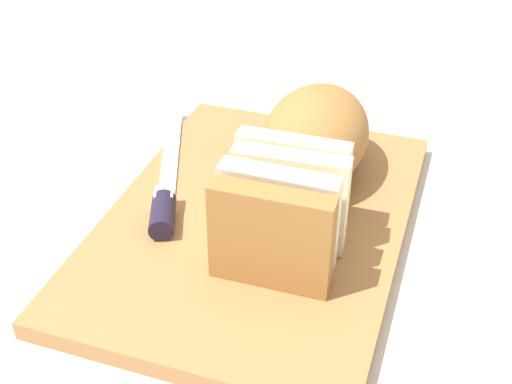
# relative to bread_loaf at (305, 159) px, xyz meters

# --- Properties ---
(ground_plane) EXTENTS (3.00, 3.00, 0.00)m
(ground_plane) POSITION_rel_bread_loaf_xyz_m (0.05, -0.04, -0.07)
(ground_plane) COLOR beige
(cutting_board) EXTENTS (0.42, 0.30, 0.02)m
(cutting_board) POSITION_rel_bread_loaf_xyz_m (0.05, -0.04, -0.06)
(cutting_board) COLOR #9E6B3D
(cutting_board) RESTS_ON ground_plane
(bread_loaf) EXTENTS (0.28, 0.12, 0.10)m
(bread_loaf) POSITION_rel_bread_loaf_xyz_m (0.00, 0.00, 0.00)
(bread_loaf) COLOR #996633
(bread_loaf) RESTS_ON cutting_board
(bread_knife) EXTENTS (0.27, 0.12, 0.02)m
(bread_knife) POSITION_rel_bread_loaf_xyz_m (0.06, -0.13, -0.04)
(bread_knife) COLOR silver
(bread_knife) RESTS_ON cutting_board
(crumb_near_knife) EXTENTS (0.00, 0.00, 0.00)m
(crumb_near_knife) POSITION_rel_bread_loaf_xyz_m (0.06, -0.07, -0.05)
(crumb_near_knife) COLOR tan
(crumb_near_knife) RESTS_ON cutting_board
(crumb_near_loaf) EXTENTS (0.01, 0.01, 0.01)m
(crumb_near_loaf) POSITION_rel_bread_loaf_xyz_m (0.02, -0.04, -0.04)
(crumb_near_loaf) COLOR tan
(crumb_near_loaf) RESTS_ON cutting_board
(crumb_stray_left) EXTENTS (0.00, 0.00, 0.00)m
(crumb_stray_left) POSITION_rel_bread_loaf_xyz_m (0.04, -0.06, -0.05)
(crumb_stray_left) COLOR tan
(crumb_stray_left) RESTS_ON cutting_board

